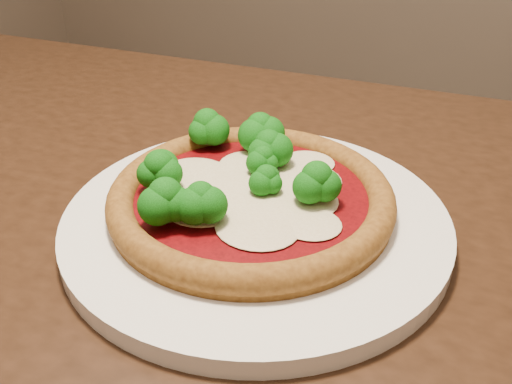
% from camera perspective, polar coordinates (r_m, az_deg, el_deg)
% --- Properties ---
extents(dining_table, '(1.33, 0.97, 0.75)m').
position_cam_1_polar(dining_table, '(0.60, -6.76, -10.19)').
color(dining_table, black).
rests_on(dining_table, floor).
extents(plate, '(0.35, 0.35, 0.02)m').
position_cam_1_polar(plate, '(0.53, 0.00, -2.88)').
color(plate, white).
rests_on(plate, dining_table).
extents(pizza, '(0.26, 0.26, 0.06)m').
position_cam_1_polar(pizza, '(0.52, -0.85, 0.24)').
color(pizza, brown).
rests_on(pizza, plate).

